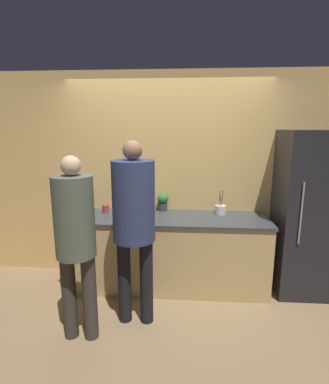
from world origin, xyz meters
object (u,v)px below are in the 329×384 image
fruit_bowl (142,212)px  potted_plant (163,201)px  person_left (75,234)px  utensil_crock (220,209)px  cup_red (106,209)px  bottle_green (88,214)px  refrigerator (309,214)px  person_center (134,215)px

fruit_bowl → potted_plant: bearing=49.5°
person_left → potted_plant: bearing=62.1°
fruit_bowl → potted_plant: size_ratio=1.22×
person_left → fruit_bowl: (0.44, 1.00, -0.08)m
utensil_crock → cup_red: bearing=-178.8°
fruit_bowl → cup_red: size_ratio=2.81×
bottle_green → cup_red: 0.33m
person_left → utensil_crock: size_ratio=5.68×
cup_red → potted_plant: size_ratio=0.43×
refrigerator → person_left: bearing=-156.7°
refrigerator → person_left: (-2.38, -1.02, 0.07)m
fruit_bowl → bottle_green: size_ratio=1.53×
person_left → cup_red: 1.13m
refrigerator → cup_red: refrigerator is taller
fruit_bowl → person_center: bearing=-87.8°
refrigerator → utensil_crock: 1.01m
fruit_bowl → person_left: bearing=-113.9°
fruit_bowl → potted_plant: (0.22, 0.26, 0.07)m
refrigerator → utensil_crock: size_ratio=6.35×
person_center → cup_red: 1.01m
refrigerator → fruit_bowl: refrigerator is taller
person_center → utensil_crock: 1.28m
cup_red → person_left: bearing=-88.1°
person_center → cup_red: person_center is taller
person_left → cup_red: size_ratio=17.28×
refrigerator → potted_plant: (-1.71, 0.24, 0.06)m
cup_red → potted_plant: 0.72m
bottle_green → person_center: bearing=-40.6°
bottle_green → fruit_bowl: bearing=16.9°
person_left → fruit_bowl: size_ratio=6.15×
utensil_crock → potted_plant: size_ratio=1.32×
fruit_bowl → potted_plant: 0.35m
person_center → bottle_green: bearing=139.4°
person_center → fruit_bowl: 0.75m
person_left → person_center: (0.47, 0.27, 0.10)m
person_left → bottle_green: size_ratio=9.39×
refrigerator → person_center: size_ratio=1.05×
fruit_bowl → utensil_crock: 0.95m
utensil_crock → fruit_bowl: bearing=-170.6°
refrigerator → bottle_green: bearing=-175.3°
utensil_crock → cup_red: (-1.42, -0.03, -0.01)m
fruit_bowl → utensil_crock: size_ratio=0.92×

